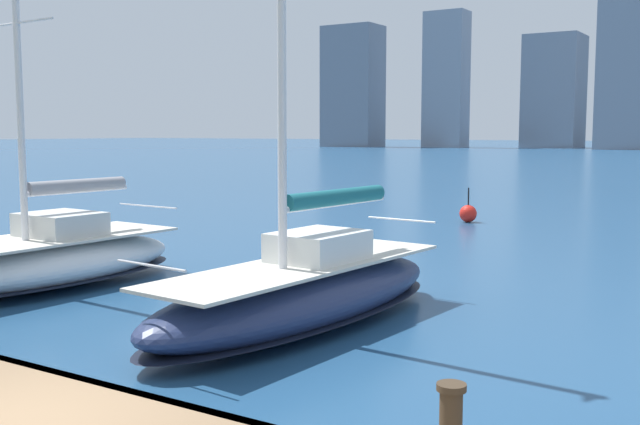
% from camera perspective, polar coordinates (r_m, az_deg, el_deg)
% --- Properties ---
extents(dock_pier, '(28.00, 2.80, 0.60)m').
position_cam_1_polar(dock_pier, '(8.89, -21.55, -14.78)').
color(dock_pier, '#896B4C').
rests_on(dock_pier, ground).
extents(sailboat_teal, '(2.98, 8.13, 9.80)m').
position_cam_1_polar(sailboat_teal, '(14.16, -1.21, -5.92)').
color(sailboat_teal, navy).
rests_on(sailboat_teal, ground).
extents(sailboat_grey, '(3.38, 7.22, 9.33)m').
position_cam_1_polar(sailboat_grey, '(18.90, -20.05, -3.31)').
color(sailboat_grey, silver).
rests_on(sailboat_grey, ground).
extents(channel_buoy, '(0.70, 0.70, 1.40)m').
position_cam_1_polar(channel_buoy, '(30.82, 11.22, -0.07)').
color(channel_buoy, red).
rests_on(channel_buoy, ground).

